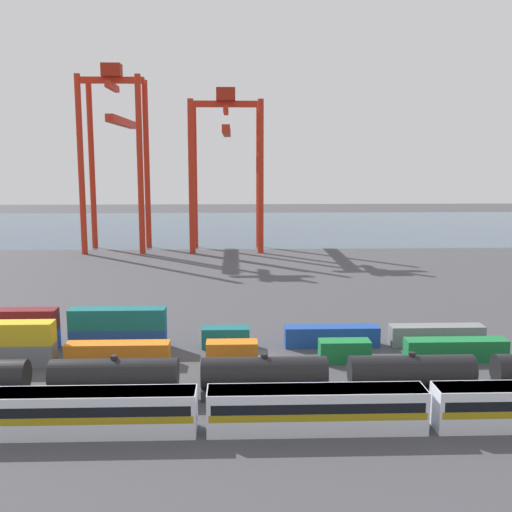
{
  "coord_description": "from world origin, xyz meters",
  "views": [
    {
      "loc": [
        -3.09,
        -70.58,
        23.88
      ],
      "look_at": [
        0.4,
        31.07,
        7.49
      ],
      "focal_mm": 42.54,
      "sensor_mm": 36.0,
      "label": 1
    }
  ],
  "objects_px": {
    "freight_tank_row": "(264,376)",
    "shipping_container_2": "(118,353)",
    "gantry_crane_west": "(116,140)",
    "shipping_container_0": "(3,355)",
    "shipping_container_8": "(118,338)",
    "gantry_crane_central": "(226,151)",
    "shipping_container_4": "(344,351)",
    "shipping_container_5": "(456,350)",
    "passenger_train": "(316,407)",
    "shipping_container_3": "(232,352)"
  },
  "relations": [
    {
      "from": "shipping_container_0",
      "to": "shipping_container_5",
      "type": "distance_m",
      "value": 53.48
    },
    {
      "from": "gantry_crane_west",
      "to": "passenger_train",
      "type": "bearing_deg",
      "value": -71.13
    },
    {
      "from": "passenger_train",
      "to": "shipping_container_5",
      "type": "distance_m",
      "value": 26.56
    },
    {
      "from": "shipping_container_2",
      "to": "shipping_container_3",
      "type": "relative_size",
      "value": 2.0
    },
    {
      "from": "passenger_train",
      "to": "shipping_container_2",
      "type": "distance_m",
      "value": 27.84
    },
    {
      "from": "shipping_container_4",
      "to": "shipping_container_2",
      "type": "bearing_deg",
      "value": 180.0
    },
    {
      "from": "passenger_train",
      "to": "shipping_container_0",
      "type": "height_order",
      "value": "passenger_train"
    },
    {
      "from": "gantry_crane_west",
      "to": "shipping_container_5",
      "type": "bearing_deg",
      "value": -58.34
    },
    {
      "from": "passenger_train",
      "to": "shipping_container_5",
      "type": "xyz_separation_m",
      "value": [
        19.18,
        18.34,
        -0.84
      ]
    },
    {
      "from": "passenger_train",
      "to": "gantry_crane_central",
      "type": "relative_size",
      "value": 1.44
    },
    {
      "from": "freight_tank_row",
      "to": "gantry_crane_west",
      "type": "height_order",
      "value": "gantry_crane_west"
    },
    {
      "from": "passenger_train",
      "to": "shipping_container_8",
      "type": "xyz_separation_m",
      "value": [
        -22.02,
        24.41,
        -0.84
      ]
    },
    {
      "from": "shipping_container_2",
      "to": "shipping_container_3",
      "type": "xyz_separation_m",
      "value": [
        13.37,
        0.0,
        0.0
      ]
    },
    {
      "from": "shipping_container_3",
      "to": "shipping_container_8",
      "type": "bearing_deg",
      "value": 157.25
    },
    {
      "from": "gantry_crane_west",
      "to": "gantry_crane_central",
      "type": "relative_size",
      "value": 1.14
    },
    {
      "from": "freight_tank_row",
      "to": "gantry_crane_west",
      "type": "relative_size",
      "value": 1.53
    },
    {
      "from": "shipping_container_0",
      "to": "gantry_crane_west",
      "type": "distance_m",
      "value": 96.59
    },
    {
      "from": "freight_tank_row",
      "to": "shipping_container_5",
      "type": "xyz_separation_m",
      "value": [
        23.44,
        10.51,
        -0.86
      ]
    },
    {
      "from": "shipping_container_4",
      "to": "gantry_crane_west",
      "type": "relative_size",
      "value": 0.13
    },
    {
      "from": "shipping_container_5",
      "to": "shipping_container_8",
      "type": "height_order",
      "value": "same"
    },
    {
      "from": "shipping_container_3",
      "to": "shipping_container_4",
      "type": "height_order",
      "value": "same"
    },
    {
      "from": "shipping_container_5",
      "to": "gantry_crane_central",
      "type": "bearing_deg",
      "value": 107.15
    },
    {
      "from": "shipping_container_4",
      "to": "shipping_container_8",
      "type": "xyz_separation_m",
      "value": [
        -27.83,
        6.07,
        0.0
      ]
    },
    {
      "from": "shipping_container_8",
      "to": "gantry_crane_central",
      "type": "distance_m",
      "value": 90.58
    },
    {
      "from": "shipping_container_3",
      "to": "freight_tank_row",
      "type": "bearing_deg",
      "value": -72.55
    },
    {
      "from": "passenger_train",
      "to": "shipping_container_2",
      "type": "bearing_deg",
      "value": 138.77
    },
    {
      "from": "shipping_container_8",
      "to": "gantry_crane_central",
      "type": "height_order",
      "value": "gantry_crane_central"
    },
    {
      "from": "shipping_container_8",
      "to": "gantry_crane_west",
      "type": "height_order",
      "value": "gantry_crane_west"
    },
    {
      "from": "passenger_train",
      "to": "freight_tank_row",
      "type": "xyz_separation_m",
      "value": [
        -4.25,
        7.83,
        0.02
      ]
    },
    {
      "from": "gantry_crane_central",
      "to": "shipping_container_8",
      "type": "bearing_deg",
      "value": -98.38
    },
    {
      "from": "gantry_crane_west",
      "to": "shipping_container_4",
      "type": "bearing_deg",
      "value": -64.72
    },
    {
      "from": "passenger_train",
      "to": "gantry_crane_west",
      "type": "height_order",
      "value": "gantry_crane_west"
    },
    {
      "from": "freight_tank_row",
      "to": "shipping_container_4",
      "type": "xyz_separation_m",
      "value": [
        10.07,
        10.51,
        -0.86
      ]
    },
    {
      "from": "shipping_container_0",
      "to": "gantry_crane_central",
      "type": "distance_m",
      "value": 98.75
    },
    {
      "from": "shipping_container_0",
      "to": "shipping_container_8",
      "type": "xyz_separation_m",
      "value": [
        12.28,
        6.07,
        0.0
      ]
    },
    {
      "from": "shipping_container_0",
      "to": "shipping_container_8",
      "type": "bearing_deg",
      "value": 26.29
    },
    {
      "from": "shipping_container_4",
      "to": "shipping_container_5",
      "type": "distance_m",
      "value": 13.37
    },
    {
      "from": "shipping_container_0",
      "to": "gantry_crane_central",
      "type": "bearing_deg",
      "value": 74.86
    },
    {
      "from": "freight_tank_row",
      "to": "passenger_train",
      "type": "bearing_deg",
      "value": -61.5
    },
    {
      "from": "freight_tank_row",
      "to": "gantry_crane_central",
      "type": "distance_m",
      "value": 105.66
    },
    {
      "from": "passenger_train",
      "to": "gantry_crane_west",
      "type": "relative_size",
      "value": 1.26
    },
    {
      "from": "shipping_container_4",
      "to": "gantry_crane_west",
      "type": "distance_m",
      "value": 105.96
    },
    {
      "from": "freight_tank_row",
      "to": "shipping_container_3",
      "type": "relative_size",
      "value": 12.01
    },
    {
      "from": "gantry_crane_west",
      "to": "shipping_container_0",
      "type": "bearing_deg",
      "value": -87.77
    },
    {
      "from": "shipping_container_0",
      "to": "gantry_crane_central",
      "type": "height_order",
      "value": "gantry_crane_central"
    },
    {
      "from": "shipping_container_2",
      "to": "gantry_crane_west",
      "type": "bearing_deg",
      "value": 100.39
    },
    {
      "from": "shipping_container_5",
      "to": "shipping_container_3",
      "type": "bearing_deg",
      "value": 180.0
    },
    {
      "from": "freight_tank_row",
      "to": "shipping_container_2",
      "type": "bearing_deg",
      "value": 147.77
    },
    {
      "from": "shipping_container_8",
      "to": "gantry_crane_central",
      "type": "relative_size",
      "value": 0.29
    },
    {
      "from": "shipping_container_4",
      "to": "shipping_container_5",
      "type": "relative_size",
      "value": 0.5
    }
  ]
}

